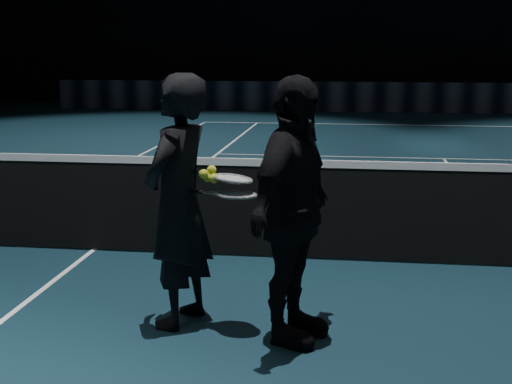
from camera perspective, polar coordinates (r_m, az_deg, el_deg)
sponsor_backdrop at (r=22.10m, az=12.13°, el=7.41°), size 22.00×0.15×0.90m
player_a at (r=5.06m, az=-6.24°, el=-0.78°), size 0.60×0.75×1.80m
player_b at (r=4.73m, az=2.94°, el=-1.59°), size 0.76×1.14×1.80m
racket_lower at (r=4.85m, az=-1.54°, el=-0.23°), size 0.71×0.37×0.03m
racket_upper at (r=4.89m, az=-1.90°, el=1.08°), size 0.71×0.33×0.10m
tennis_balls at (r=4.91m, az=-3.62°, el=1.32°), size 0.12×0.10×0.12m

